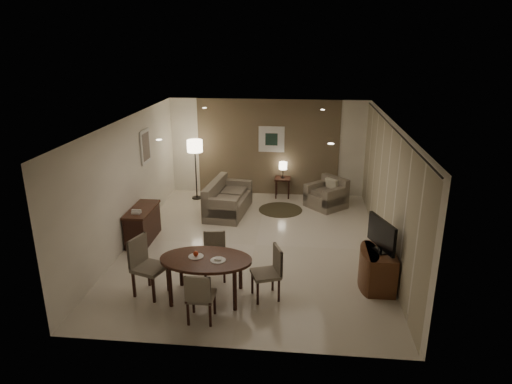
# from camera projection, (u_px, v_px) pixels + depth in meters

# --- Properties ---
(room_shell) EXTENTS (5.50, 7.00, 2.70)m
(room_shell) POSITION_uv_depth(u_px,v_px,m) (257.00, 180.00, 9.86)
(room_shell) COLOR beige
(room_shell) RESTS_ON ground
(taupe_accent) EXTENTS (3.96, 0.03, 2.70)m
(taupe_accent) POSITION_uv_depth(u_px,v_px,m) (268.00, 148.00, 12.77)
(taupe_accent) COLOR brown
(taupe_accent) RESTS_ON wall_back
(curtain_wall) EXTENTS (0.08, 6.70, 2.58)m
(curtain_wall) POSITION_uv_depth(u_px,v_px,m) (386.00, 192.00, 9.24)
(curtain_wall) COLOR #BBAF92
(curtain_wall) RESTS_ON wall_right
(curtain_rod) EXTENTS (0.03, 6.80, 0.03)m
(curtain_rod) POSITION_uv_depth(u_px,v_px,m) (393.00, 127.00, 8.81)
(curtain_rod) COLOR black
(curtain_rod) RESTS_ON wall_right
(art_back_frame) EXTENTS (0.72, 0.03, 0.72)m
(art_back_frame) POSITION_uv_depth(u_px,v_px,m) (272.00, 139.00, 12.65)
(art_back_frame) COLOR silver
(art_back_frame) RESTS_ON wall_back
(art_back_canvas) EXTENTS (0.34, 0.01, 0.34)m
(art_back_canvas) POSITION_uv_depth(u_px,v_px,m) (271.00, 139.00, 12.64)
(art_back_canvas) COLOR #1C3328
(art_back_canvas) RESTS_ON wall_back
(art_left_frame) EXTENTS (0.03, 0.60, 0.80)m
(art_left_frame) POSITION_uv_depth(u_px,v_px,m) (145.00, 146.00, 10.72)
(art_left_frame) COLOR silver
(art_left_frame) RESTS_ON wall_left
(art_left_canvas) EXTENTS (0.01, 0.46, 0.64)m
(art_left_canvas) POSITION_uv_depth(u_px,v_px,m) (146.00, 146.00, 10.72)
(art_left_canvas) COLOR gray
(art_left_canvas) RESTS_ON wall_left
(downlight_nl) EXTENTS (0.10, 0.10, 0.01)m
(downlight_nl) POSITION_uv_depth(u_px,v_px,m) (159.00, 140.00, 7.50)
(downlight_nl) COLOR white
(downlight_nl) RESTS_ON ceiling
(downlight_nr) EXTENTS (0.10, 0.10, 0.01)m
(downlight_nr) POSITION_uv_depth(u_px,v_px,m) (331.00, 144.00, 7.23)
(downlight_nr) COLOR white
(downlight_nr) RESTS_ON ceiling
(downlight_fl) EXTENTS (0.10, 0.10, 0.01)m
(downlight_fl) POSITION_uv_depth(u_px,v_px,m) (205.00, 108.00, 10.89)
(downlight_fl) COLOR white
(downlight_fl) RESTS_ON ceiling
(downlight_fr) EXTENTS (0.10, 0.10, 0.01)m
(downlight_fr) POSITION_uv_depth(u_px,v_px,m) (323.00, 110.00, 10.62)
(downlight_fr) COLOR white
(downlight_fr) RESTS_ON ceiling
(console_desk) EXTENTS (0.48, 1.20, 0.75)m
(console_desk) POSITION_uv_depth(u_px,v_px,m) (143.00, 224.00, 10.04)
(console_desk) COLOR #442016
(console_desk) RESTS_ON floor
(telephone) EXTENTS (0.20, 0.14, 0.09)m
(telephone) POSITION_uv_depth(u_px,v_px,m) (136.00, 211.00, 9.62)
(telephone) COLOR white
(telephone) RESTS_ON console_desk
(tv_cabinet) EXTENTS (0.48, 0.90, 0.70)m
(tv_cabinet) POSITION_uv_depth(u_px,v_px,m) (379.00, 269.00, 8.16)
(tv_cabinet) COLOR brown
(tv_cabinet) RESTS_ON floor
(flat_tv) EXTENTS (0.36, 0.85, 0.60)m
(flat_tv) POSITION_uv_depth(u_px,v_px,m) (382.00, 235.00, 7.95)
(flat_tv) COLOR black
(flat_tv) RESTS_ON tv_cabinet
(dining_table) EXTENTS (1.57, 0.98, 0.74)m
(dining_table) POSITION_uv_depth(u_px,v_px,m) (207.00, 278.00, 7.82)
(dining_table) COLOR #442016
(dining_table) RESTS_ON floor
(chair_near) EXTENTS (0.43, 0.43, 0.88)m
(chair_near) POSITION_uv_depth(u_px,v_px,m) (201.00, 295.00, 7.17)
(chair_near) COLOR gray
(chair_near) RESTS_ON floor
(chair_far) EXTENTS (0.48, 0.48, 0.87)m
(chair_far) POSITION_uv_depth(u_px,v_px,m) (215.00, 257.00, 8.42)
(chair_far) COLOR gray
(chair_far) RESTS_ON floor
(chair_left) EXTENTS (0.64, 0.64, 1.04)m
(chair_left) POSITION_uv_depth(u_px,v_px,m) (150.00, 267.00, 7.87)
(chair_left) COLOR gray
(chair_left) RESTS_ON floor
(chair_right) EXTENTS (0.58, 0.58, 0.93)m
(chair_right) POSITION_uv_depth(u_px,v_px,m) (266.00, 273.00, 7.78)
(chair_right) COLOR gray
(chair_right) RESTS_ON floor
(plate_a) EXTENTS (0.26, 0.26, 0.02)m
(plate_a) POSITION_uv_depth(u_px,v_px,m) (196.00, 256.00, 7.76)
(plate_a) COLOR white
(plate_a) RESTS_ON dining_table
(plate_b) EXTENTS (0.26, 0.26, 0.02)m
(plate_b) POSITION_uv_depth(u_px,v_px,m) (218.00, 260.00, 7.63)
(plate_b) COLOR white
(plate_b) RESTS_ON dining_table
(fruit_apple) EXTENTS (0.09, 0.09, 0.09)m
(fruit_apple) POSITION_uv_depth(u_px,v_px,m) (196.00, 254.00, 7.75)
(fruit_apple) COLOR red
(fruit_apple) RESTS_ON plate_a
(napkin) EXTENTS (0.12, 0.08, 0.03)m
(napkin) POSITION_uv_depth(u_px,v_px,m) (218.00, 259.00, 7.62)
(napkin) COLOR white
(napkin) RESTS_ON plate_b
(round_rug) EXTENTS (1.14, 1.14, 0.01)m
(round_rug) POSITION_uv_depth(u_px,v_px,m) (280.00, 210.00, 11.93)
(round_rug) COLOR #3F3723
(round_rug) RESTS_ON floor
(sofa) EXTENTS (1.83, 1.06, 0.82)m
(sofa) POSITION_uv_depth(u_px,v_px,m) (228.00, 197.00, 11.62)
(sofa) COLOR gray
(sofa) RESTS_ON floor
(armchair) EXTENTS (1.21, 1.21, 0.78)m
(armchair) POSITION_uv_depth(u_px,v_px,m) (326.00, 193.00, 12.00)
(armchair) COLOR gray
(armchair) RESTS_ON floor
(side_table) EXTENTS (0.44, 0.44, 0.56)m
(side_table) POSITION_uv_depth(u_px,v_px,m) (283.00, 187.00, 12.83)
(side_table) COLOR black
(side_table) RESTS_ON floor
(table_lamp) EXTENTS (0.22, 0.22, 0.50)m
(table_lamp) POSITION_uv_depth(u_px,v_px,m) (283.00, 169.00, 12.68)
(table_lamp) COLOR #FFEAC1
(table_lamp) RESTS_ON side_table
(floor_lamp) EXTENTS (0.42, 0.42, 1.66)m
(floor_lamp) POSITION_uv_depth(u_px,v_px,m) (196.00, 170.00, 12.53)
(floor_lamp) COLOR #FFE5B7
(floor_lamp) RESTS_ON floor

